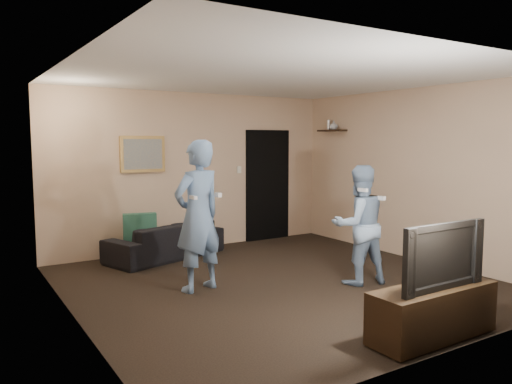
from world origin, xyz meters
TOP-DOWN VIEW (x-y plane):
  - ground at (0.00, 0.00)m, footprint 5.00×5.00m
  - ceiling at (0.00, 0.00)m, footprint 5.00×5.00m
  - wall_back at (0.00, 2.50)m, footprint 5.00×0.04m
  - wall_front at (0.00, -2.50)m, footprint 5.00×0.04m
  - wall_left at (-2.50, 0.00)m, footprint 0.04×5.00m
  - wall_right at (2.50, 0.00)m, footprint 0.04×5.00m
  - sofa at (-0.71, 2.07)m, footprint 2.01×1.28m
  - throw_pillow at (-1.11, 2.07)m, footprint 0.51×0.27m
  - painting_frame at (-0.90, 2.48)m, footprint 0.72×0.05m
  - painting_canvas at (-0.90, 2.45)m, footprint 0.62×0.01m
  - doorway at (1.45, 2.47)m, footprint 0.90×0.06m
  - light_switch at (0.85, 2.48)m, footprint 0.08×0.02m
  - wall_shelf at (2.39, 1.80)m, footprint 0.20×0.60m
  - shelf_vase at (2.39, 1.76)m, footprint 0.19×0.19m
  - shelf_figurine at (2.39, 1.89)m, footprint 0.06×0.06m
  - tv_console at (0.17, -2.23)m, footprint 1.33×0.44m
  - television at (0.17, -2.23)m, footprint 1.04×0.15m
  - wii_player_left at (-1.00, 0.27)m, footprint 0.75×0.58m
  - wii_player_right at (0.85, -0.55)m, footprint 0.84×0.72m

SIDE VIEW (x-z plane):
  - ground at x=0.00m, z-range 0.00..0.00m
  - tv_console at x=0.17m, z-range 0.01..0.49m
  - sofa at x=-0.71m, z-range 0.00..0.55m
  - throw_pillow at x=-1.11m, z-range 0.24..0.72m
  - wii_player_right at x=0.85m, z-range 0.00..1.51m
  - television at x=0.17m, z-range 0.49..1.09m
  - wii_player_left at x=-1.00m, z-range 0.00..1.82m
  - doorway at x=1.45m, z-range 0.00..2.00m
  - wall_back at x=0.00m, z-range 0.00..2.60m
  - wall_front at x=0.00m, z-range 0.00..2.60m
  - wall_left at x=-2.50m, z-range 0.00..2.60m
  - wall_right at x=2.50m, z-range 0.00..2.60m
  - light_switch at x=0.85m, z-range 1.24..1.36m
  - painting_frame at x=-0.90m, z-range 1.32..1.89m
  - painting_canvas at x=-0.90m, z-range 1.37..1.83m
  - wall_shelf at x=2.39m, z-range 1.98..2.00m
  - shelf_vase at x=2.39m, z-range 2.00..2.16m
  - shelf_figurine at x=2.39m, z-range 2.00..2.18m
  - ceiling at x=0.00m, z-range 2.58..2.62m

